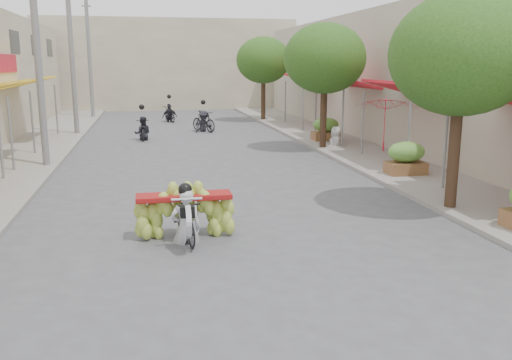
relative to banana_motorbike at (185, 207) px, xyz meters
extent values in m
plane|color=#535458|center=(1.19, -3.05, -0.71)|extent=(120.00, 120.00, 0.00)
cube|color=gray|center=(-5.81, 11.95, -0.65)|extent=(4.00, 60.00, 0.12)
cube|color=gray|center=(8.19, 11.95, -0.65)|extent=(4.00, 60.00, 0.12)
cylinder|color=slate|center=(-5.11, 6.75, 0.57)|extent=(0.08, 0.08, 2.55)
cylinder|color=slate|center=(-5.11, 8.15, 0.57)|extent=(0.08, 0.08, 2.55)
cylinder|color=slate|center=(-5.11, 11.75, 0.57)|extent=(0.08, 0.08, 2.55)
cube|color=yellow|center=(-5.93, 15.95, 2.04)|extent=(1.77, 4.00, 0.53)
cylinder|color=slate|center=(-5.11, 14.15, 0.57)|extent=(0.08, 0.08, 2.55)
cylinder|color=slate|center=(-5.11, 17.75, 0.57)|extent=(0.08, 0.08, 2.55)
cube|color=#B1172F|center=(-6.81, 15.95, 2.89)|extent=(0.10, 3.50, 0.80)
cube|color=#1E2328|center=(-6.83, 17.95, 3.89)|extent=(0.08, 2.00, 1.10)
cube|color=#1E2328|center=(-6.83, 22.95, 3.89)|extent=(0.08, 2.00, 1.10)
cube|color=#1E2328|center=(-6.83, 27.95, 3.89)|extent=(0.08, 2.00, 1.10)
cube|color=#AFA491|center=(13.19, 10.95, 2.29)|extent=(8.00, 40.00, 6.00)
cylinder|color=slate|center=(7.49, 2.85, 0.57)|extent=(0.08, 0.08, 2.55)
cube|color=red|center=(8.31, 6.95, 2.04)|extent=(1.77, 4.20, 0.53)
cylinder|color=slate|center=(7.49, 5.05, 0.57)|extent=(0.08, 0.08, 2.55)
cylinder|color=slate|center=(7.49, 8.85, 0.57)|extent=(0.08, 0.08, 2.55)
cube|color=red|center=(8.31, 12.95, 2.04)|extent=(1.77, 4.20, 0.53)
cylinder|color=slate|center=(7.49, 11.05, 0.57)|extent=(0.08, 0.08, 2.55)
cylinder|color=slate|center=(7.49, 14.85, 0.57)|extent=(0.08, 0.08, 2.55)
cube|color=red|center=(8.31, 18.95, 2.04)|extent=(1.77, 4.20, 0.53)
cylinder|color=slate|center=(7.49, 17.05, 0.57)|extent=(0.08, 0.08, 2.55)
cylinder|color=slate|center=(7.49, 20.85, 0.57)|extent=(0.08, 0.08, 2.55)
cube|color=#B8AB91|center=(1.19, 34.95, 2.79)|extent=(20.00, 6.00, 7.00)
cylinder|color=slate|center=(-4.21, 8.95, 3.29)|extent=(0.24, 0.24, 8.00)
cylinder|color=slate|center=(-4.21, 17.95, 3.29)|extent=(0.24, 0.24, 8.00)
cylinder|color=slate|center=(-4.21, 26.95, 3.29)|extent=(0.24, 0.24, 8.00)
cube|color=slate|center=(-4.21, 26.95, 6.49)|extent=(0.60, 0.08, 0.08)
cylinder|color=#3A2719|center=(6.59, 0.95, 0.89)|extent=(0.28, 0.28, 3.20)
ellipsoid|color=#2F5B1A|center=(6.59, 0.95, 3.09)|extent=(3.40, 3.40, 2.90)
cylinder|color=#3A2719|center=(6.59, 10.95, 0.89)|extent=(0.28, 0.28, 3.20)
ellipsoid|color=#2F5B1A|center=(6.59, 10.95, 3.09)|extent=(3.40, 3.40, 2.90)
cylinder|color=#3A2719|center=(6.59, 22.95, 0.89)|extent=(0.28, 0.28, 3.20)
ellipsoid|color=#2F5B1A|center=(6.59, 22.95, 3.09)|extent=(3.40, 3.40, 2.90)
cube|color=brown|center=(7.39, 4.95, -0.34)|extent=(1.20, 0.80, 0.50)
ellipsoid|color=#5C9A39|center=(7.39, 4.95, 0.24)|extent=(1.20, 0.88, 0.66)
cube|color=brown|center=(7.39, 12.95, -0.34)|extent=(1.20, 0.80, 0.50)
ellipsoid|color=#5C9A39|center=(7.39, 12.95, 0.24)|extent=(1.20, 0.88, 0.66)
imported|color=black|center=(0.00, -0.13, -0.24)|extent=(0.68, 1.65, 0.94)
cylinder|color=silver|center=(0.00, -0.78, -0.09)|extent=(0.10, 0.66, 0.66)
cube|color=black|center=(0.00, -0.68, 0.09)|extent=(0.28, 0.22, 0.22)
cylinder|color=silver|center=(0.00, -0.58, 0.31)|extent=(0.60, 0.05, 0.05)
cube|color=maroon|center=(0.00, 0.22, 0.17)|extent=(1.97, 0.55, 0.10)
imported|color=silver|center=(0.00, -0.18, 0.45)|extent=(0.61, 0.45, 1.70)
sphere|color=black|center=(0.00, -0.21, 1.27)|extent=(0.28, 0.28, 0.28)
imported|color=#AC1626|center=(7.12, 6.03, 1.81)|extent=(2.04, 2.04, 1.84)
imported|color=silver|center=(7.37, 11.49, 0.20)|extent=(0.90, 0.80, 1.57)
imported|color=black|center=(-0.91, 15.48, -0.25)|extent=(0.61, 1.62, 0.91)
imported|color=#23232A|center=(-0.91, 15.48, 0.42)|extent=(0.79, 0.49, 1.65)
sphere|color=black|center=(-0.91, 15.48, 0.87)|extent=(0.26, 0.26, 0.26)
imported|color=black|center=(2.29, 18.13, -0.15)|extent=(1.48, 1.90, 1.12)
imported|color=#23232A|center=(2.29, 18.13, 0.42)|extent=(1.19, 1.03, 1.65)
sphere|color=black|center=(2.29, 18.13, 0.87)|extent=(0.26, 0.26, 0.26)
imported|color=black|center=(0.73, 23.56, -0.23)|extent=(1.04, 1.81, 0.96)
imported|color=#23232A|center=(0.73, 23.56, 0.42)|extent=(1.07, 0.77, 1.65)
sphere|color=black|center=(0.73, 23.56, 0.87)|extent=(0.26, 0.26, 0.26)
camera|label=1|loc=(-0.69, -10.82, 2.88)|focal=38.00mm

